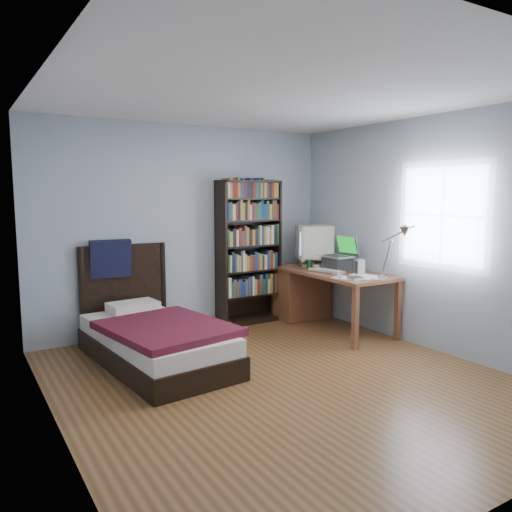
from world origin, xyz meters
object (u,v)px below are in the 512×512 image
keyboard (327,271)px  bed (152,336)px  laptop (338,261)px  bookshelf (249,252)px  desk_lamp (401,237)px  crt_monitor (313,243)px  speaker (360,267)px  desk (309,289)px  soda_can (310,264)px

keyboard → bed: bearing=165.7°
laptop → keyboard: (-0.19, -0.03, -0.11)m
keyboard → bookshelf: bearing=112.5°
desk_lamp → crt_monitor: bearing=86.0°
speaker → bed: bearing=-173.3°
crt_monitor → bed: 2.56m
speaker → bookshelf: size_ratio=0.10×
crt_monitor → laptop: (0.00, -0.49, -0.18)m
bookshelf → laptop: bearing=-45.6°
desk → bookshelf: bearing=154.8°
crt_monitor → laptop: 0.52m
desk → soda_can: bearing=-125.5°
keyboard → laptop: bearing=-3.9°
laptop → speaker: 0.38m
crt_monitor → desk_lamp: desk_lamp is taller
desk → crt_monitor: size_ratio=2.58×
desk_lamp → bookshelf: size_ratio=0.34×
desk → bookshelf: 0.94m
crt_monitor → speaker: (0.02, -0.87, -0.21)m
desk_lamp → speaker: (0.13, 0.74, -0.42)m
crt_monitor → bookshelf: size_ratio=0.35×
crt_monitor → desk_lamp: bearing=-94.0°
crt_monitor → bed: bearing=-168.8°
desk → bed: bed is taller
crt_monitor → desk_lamp: (-0.11, -1.60, 0.20)m
crt_monitor → desk: bearing=-168.2°
desk → desk_lamp: size_ratio=2.65×
desk_lamp → soda_can: bearing=94.3°
crt_monitor → bed: crt_monitor is taller
crt_monitor → keyboard: 0.63m
keyboard → speaker: 0.41m
desk_lamp → laptop: bearing=84.1°
desk → keyboard: bearing=-102.8°
soda_can → desk: bearing=54.5°
desk_lamp → bed: (-2.28, 1.13, -0.98)m
bookshelf → bed: (-1.60, -0.80, -0.67)m
bookshelf → desk: bearing=-25.2°
crt_monitor → speaker: crt_monitor is taller
crt_monitor → bookshelf: bookshelf is taller
keyboard → speaker: speaker is taller
crt_monitor → soda_can: bearing=-135.1°
speaker → crt_monitor: bearing=107.3°
laptop → desk_lamp: desk_lamp is taller
speaker → bed: 2.51m
desk_lamp → keyboard: size_ratio=1.43×
speaker → laptop: bearing=108.4°
desk_lamp → speaker: size_ratio=3.49×
speaker → bookshelf: (-0.81, 1.19, 0.10)m
desk → soda_can: size_ratio=13.58×
laptop → soda_can: (-0.22, 0.28, -0.06)m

